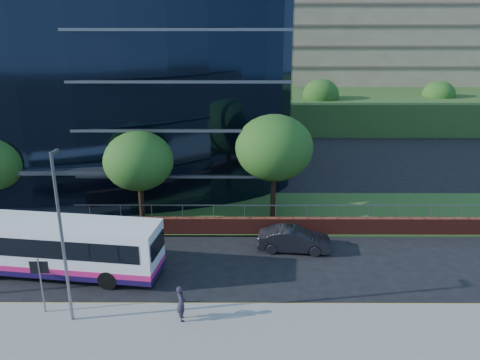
{
  "coord_description": "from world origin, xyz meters",
  "views": [
    {
      "loc": [
        13.81,
        -20.63,
        13.09
      ],
      "look_at": [
        13.7,
        8.0,
        3.56
      ],
      "focal_mm": 35.0,
      "sensor_mm": 36.0,
      "label": 1
    }
  ],
  "objects_px": {
    "pedestrian": "(181,303)",
    "street_sign": "(40,274)",
    "tree_dist_f": "(439,95)",
    "tree_far_c": "(139,161)",
    "parked_car": "(294,240)",
    "streetlight_east": "(62,234)",
    "tree_dist_e": "(321,95)",
    "city_bus": "(59,247)",
    "tree_far_d": "(274,148)"
  },
  "relations": [
    {
      "from": "street_sign",
      "to": "streetlight_east",
      "type": "bearing_deg",
      "value": -21.36
    },
    {
      "from": "pedestrian",
      "to": "street_sign",
      "type": "bearing_deg",
      "value": 67.27
    },
    {
      "from": "tree_far_d",
      "to": "city_bus",
      "type": "xyz_separation_m",
      "value": [
        -12.13,
        -7.73,
        -3.55
      ]
    },
    {
      "from": "tree_far_c",
      "to": "streetlight_east",
      "type": "distance_m",
      "value": 11.22
    },
    {
      "from": "streetlight_east",
      "to": "city_bus",
      "type": "relative_size",
      "value": 0.69
    },
    {
      "from": "tree_far_c",
      "to": "tree_dist_e",
      "type": "height_order",
      "value": "same"
    },
    {
      "from": "tree_dist_f",
      "to": "city_bus",
      "type": "height_order",
      "value": "tree_dist_f"
    },
    {
      "from": "pedestrian",
      "to": "streetlight_east",
      "type": "bearing_deg",
      "value": 72.33
    },
    {
      "from": "street_sign",
      "to": "tree_far_d",
      "type": "height_order",
      "value": "tree_far_d"
    },
    {
      "from": "tree_far_c",
      "to": "street_sign",
      "type": "bearing_deg",
      "value": -103.29
    },
    {
      "from": "tree_dist_f",
      "to": "tree_dist_e",
      "type": "bearing_deg",
      "value": -172.87
    },
    {
      "from": "streetlight_east",
      "to": "street_sign",
      "type": "bearing_deg",
      "value": 158.64
    },
    {
      "from": "tree_far_d",
      "to": "street_sign",
      "type": "bearing_deg",
      "value": -134.78
    },
    {
      "from": "streetlight_east",
      "to": "parked_car",
      "type": "bearing_deg",
      "value": 33.47
    },
    {
      "from": "tree_far_c",
      "to": "streetlight_east",
      "type": "height_order",
      "value": "streetlight_east"
    },
    {
      "from": "streetlight_east",
      "to": "city_bus",
      "type": "distance_m",
      "value": 5.67
    },
    {
      "from": "tree_dist_e",
      "to": "pedestrian",
      "type": "height_order",
      "value": "tree_dist_e"
    },
    {
      "from": "parked_car",
      "to": "tree_far_c",
      "type": "bearing_deg",
      "value": 74.82
    },
    {
      "from": "tree_dist_f",
      "to": "parked_car",
      "type": "xyz_separation_m",
      "value": [
        -23.01,
        -36.91,
        -3.48
      ]
    },
    {
      "from": "street_sign",
      "to": "pedestrian",
      "type": "xyz_separation_m",
      "value": [
        6.55,
        -0.61,
        -1.13
      ]
    },
    {
      "from": "street_sign",
      "to": "pedestrian",
      "type": "height_order",
      "value": "street_sign"
    },
    {
      "from": "tree_far_d",
      "to": "streetlight_east",
      "type": "xyz_separation_m",
      "value": [
        -10.0,
        -12.17,
        -0.75
      ]
    },
    {
      "from": "streetlight_east",
      "to": "pedestrian",
      "type": "relative_size",
      "value": 4.62
    },
    {
      "from": "tree_dist_f",
      "to": "streetlight_east",
      "type": "relative_size",
      "value": 0.76
    },
    {
      "from": "tree_dist_f",
      "to": "street_sign",
      "type": "bearing_deg",
      "value": -129.16
    },
    {
      "from": "city_bus",
      "to": "parked_car",
      "type": "distance_m",
      "value": 13.45
    },
    {
      "from": "street_sign",
      "to": "tree_far_c",
      "type": "relative_size",
      "value": 0.43
    },
    {
      "from": "street_sign",
      "to": "tree_dist_e",
      "type": "relative_size",
      "value": 0.43
    },
    {
      "from": "pedestrian",
      "to": "tree_dist_e",
      "type": "bearing_deg",
      "value": -34.5
    },
    {
      "from": "streetlight_east",
      "to": "pedestrian",
      "type": "bearing_deg",
      "value": -0.24
    },
    {
      "from": "tree_far_c",
      "to": "parked_car",
      "type": "xyz_separation_m",
      "value": [
        9.99,
        -3.91,
        -3.81
      ]
    },
    {
      "from": "tree_dist_f",
      "to": "tree_far_c",
      "type": "bearing_deg",
      "value": -135.0
    },
    {
      "from": "tree_dist_e",
      "to": "streetlight_east",
      "type": "xyz_separation_m",
      "value": [
        -18.0,
        -42.17,
        -0.1
      ]
    },
    {
      "from": "parked_car",
      "to": "pedestrian",
      "type": "distance_m",
      "value": 9.41
    },
    {
      "from": "tree_far_c",
      "to": "streetlight_east",
      "type": "xyz_separation_m",
      "value": [
        -1.0,
        -11.17,
        -0.1
      ]
    },
    {
      "from": "street_sign",
      "to": "parked_car",
      "type": "height_order",
      "value": "street_sign"
    },
    {
      "from": "street_sign",
      "to": "tree_dist_f",
      "type": "bearing_deg",
      "value": 50.84
    },
    {
      "from": "tree_far_d",
      "to": "pedestrian",
      "type": "relative_size",
      "value": 4.3
    },
    {
      "from": "street_sign",
      "to": "tree_far_d",
      "type": "distance_m",
      "value": 16.61
    },
    {
      "from": "street_sign",
      "to": "city_bus",
      "type": "bearing_deg",
      "value": 99.31
    },
    {
      "from": "street_sign",
      "to": "tree_far_c",
      "type": "xyz_separation_m",
      "value": [
        2.5,
        10.59,
        2.39
      ]
    },
    {
      "from": "tree_dist_e",
      "to": "parked_car",
      "type": "distance_m",
      "value": 35.81
    },
    {
      "from": "street_sign",
      "to": "tree_dist_f",
      "type": "height_order",
      "value": "tree_dist_f"
    },
    {
      "from": "tree_far_c",
      "to": "tree_dist_e",
      "type": "xyz_separation_m",
      "value": [
        17.0,
        31.0,
        0.0
      ]
    },
    {
      "from": "city_bus",
      "to": "tree_dist_e",
      "type": "bearing_deg",
      "value": 69.59
    },
    {
      "from": "city_bus",
      "to": "pedestrian",
      "type": "relative_size",
      "value": 6.71
    },
    {
      "from": "tree_dist_e",
      "to": "streetlight_east",
      "type": "distance_m",
      "value": 45.85
    },
    {
      "from": "tree_dist_f",
      "to": "parked_car",
      "type": "relative_size",
      "value": 1.37
    },
    {
      "from": "tree_far_d",
      "to": "tree_dist_f",
      "type": "distance_m",
      "value": 40.01
    },
    {
      "from": "tree_far_d",
      "to": "tree_dist_e",
      "type": "relative_size",
      "value": 1.14
    }
  ]
}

